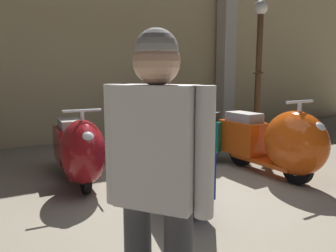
{
  "coord_description": "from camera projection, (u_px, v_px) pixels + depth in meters",
  "views": [
    {
      "loc": [
        -2.17,
        -3.28,
        1.47
      ],
      "look_at": [
        0.26,
        1.03,
        0.7
      ],
      "focal_mm": 36.11,
      "sensor_mm": 36.0,
      "label": 1
    }
  ],
  "objects": [
    {
      "name": "ground_plane",
      "position": [
        191.0,
        196.0,
        4.1
      ],
      "size": [
        60.0,
        60.0,
        0.0
      ],
      "primitive_type": "plane",
      "color": "gray"
    },
    {
      "name": "showroom_back_wall",
      "position": [
        94.0,
        49.0,
        7.34
      ],
      "size": [
        18.0,
        0.63,
        4.0
      ],
      "color": "#CCB784",
      "rests_on": "ground"
    },
    {
      "name": "scooter_0",
      "position": [
        79.0,
        150.0,
        4.42
      ],
      "size": [
        0.61,
        1.74,
        1.04
      ],
      "rotation": [
        0.0,
        0.0,
        -1.64
      ],
      "color": "black",
      "rests_on": "ground"
    },
    {
      "name": "scooter_1",
      "position": [
        166.0,
        152.0,
        4.25
      ],
      "size": [
        0.87,
        1.83,
        1.08
      ],
      "rotation": [
        0.0,
        0.0,
        1.35
      ],
      "color": "black",
      "rests_on": "ground"
    },
    {
      "name": "scooter_2",
      "position": [
        168.0,
        129.0,
        6.0
      ],
      "size": [
        1.34,
        1.78,
        1.08
      ],
      "rotation": [
        0.0,
        0.0,
        2.11
      ],
      "color": "black",
      "rests_on": "ground"
    },
    {
      "name": "scooter_3",
      "position": [
        277.0,
        142.0,
        4.76
      ],
      "size": [
        0.62,
        1.86,
        1.12
      ],
      "rotation": [
        0.0,
        0.0,
        -1.54
      ],
      "color": "black",
      "rests_on": "ground"
    },
    {
      "name": "lamppost",
      "position": [
        258.0,
        74.0,
        6.36
      ],
      "size": [
        0.28,
        0.28,
        2.79
      ],
      "color": "#472D19",
      "rests_on": "ground"
    },
    {
      "name": "visitor_0",
      "position": [
        157.0,
        177.0,
        1.64
      ],
      "size": [
        0.42,
        0.47,
        1.68
      ],
      "rotation": [
        0.0,
        0.0,
        0.66
      ],
      "color": "black",
      "rests_on": "ground"
    }
  ]
}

